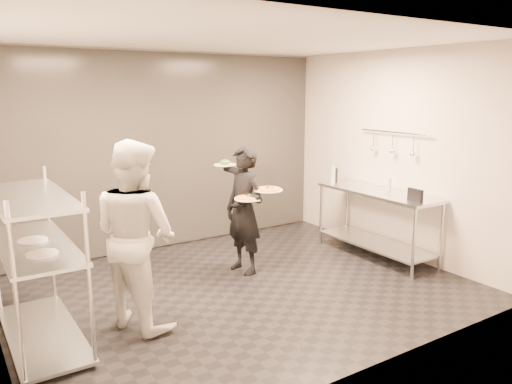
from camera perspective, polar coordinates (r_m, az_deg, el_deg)
room_shell at (r=6.53m, az=-7.19°, el=3.92°), size 5.00×4.00×2.80m
pass_rack at (r=4.94m, az=-23.82°, el=-7.11°), size 0.60×1.60×1.50m
prep_counter at (r=7.02m, az=13.65°, el=-2.22°), size 0.60×1.80×0.92m
utensil_rail at (r=7.04m, az=15.40°, el=5.35°), size 0.07×1.20×0.31m
waiter at (r=6.19m, az=-1.35°, el=-2.10°), size 0.47×0.64×1.59m
chef at (r=4.92m, az=-13.58°, el=-4.73°), size 0.96×1.08×1.82m
pizza_plate_near at (r=5.93m, az=-0.88°, el=-0.68°), size 0.34×0.34×0.05m
pizza_plate_far at (r=6.01m, az=1.41°, el=0.31°), size 0.35×0.35×0.05m
salad_plate at (r=6.32m, az=-3.57°, el=3.30°), size 0.28×0.28×0.07m
pos_monitor at (r=6.39m, az=17.73°, el=-0.36°), size 0.07×0.23×0.16m
bottle_green at (r=7.43m, az=8.80°, el=2.03°), size 0.07×0.07×0.25m
bottle_clear at (r=6.96m, az=14.98°, el=0.82°), size 0.05×0.05×0.17m
bottle_dark at (r=7.46m, az=9.08°, el=1.92°), size 0.06×0.06×0.21m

